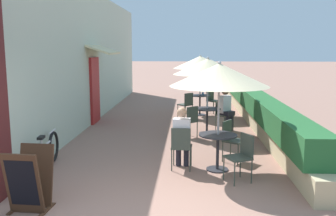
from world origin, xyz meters
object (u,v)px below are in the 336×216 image
at_px(cafe_chair_mid_left, 190,119).
at_px(seated_patron_mid_right, 226,107).
at_px(patio_umbrella_mid, 208,66).
at_px(bicycle_leaning, 46,152).
at_px(patio_umbrella_near, 219,75).
at_px(cafe_chair_near_left, 231,137).
at_px(patio_table_far, 200,101).
at_px(cafe_chair_near_back, 242,154).
at_px(cafe_chair_near_right, 181,145).
at_px(patio_table_mid, 207,116).
at_px(coffee_cup_far, 203,93).
at_px(patio_umbrella_far, 200,62).
at_px(cafe_chair_far_left, 212,99).
at_px(menu_board, 30,180).
at_px(seated_patron_near_right, 182,135).
at_px(cafe_chair_mid_right, 223,113).
at_px(cafe_chair_far_right, 187,103).
at_px(patio_table_near, 218,145).

bearing_deg(cafe_chair_mid_left, seated_patron_mid_right, 1.65).
xyz_separation_m(patio_umbrella_mid, cafe_chair_mid_left, (-0.49, -0.53, -1.38)).
bearing_deg(bicycle_leaning, patio_umbrella_near, -2.54).
relative_size(cafe_chair_near_left, patio_table_far, 1.16).
distance_m(patio_umbrella_mid, seated_patron_mid_right, 1.41).
bearing_deg(cafe_chair_near_back, seated_patron_mid_right, -27.67).
height_order(cafe_chair_near_right, patio_umbrella_mid, patio_umbrella_mid).
distance_m(patio_table_mid, coffee_cup_far, 3.09).
bearing_deg(seated_patron_mid_right, cafe_chair_near_right, 30.22).
bearing_deg(seated_patron_mid_right, patio_umbrella_mid, -2.83).
bearing_deg(cafe_chair_near_back, patio_umbrella_near, 6.10).
relative_size(patio_umbrella_mid, patio_umbrella_far, 1.00).
bearing_deg(patio_umbrella_near, coffee_cup_far, 90.66).
relative_size(patio_table_mid, cafe_chair_far_left, 0.86).
bearing_deg(cafe_chair_far_left, patio_umbrella_near, 44.57).
bearing_deg(patio_table_far, menu_board, -108.74).
xyz_separation_m(cafe_chair_near_back, patio_umbrella_mid, (-0.44, 3.77, 1.38)).
bearing_deg(patio_table_far, cafe_chair_near_back, -85.23).
bearing_deg(seated_patron_near_right, bicycle_leaning, -171.62).
relative_size(cafe_chair_near_right, cafe_chair_mid_right, 1.00).
distance_m(cafe_chair_near_back, cafe_chair_mid_left, 3.37).
height_order(patio_table_mid, patio_umbrella_mid, patio_umbrella_mid).
xyz_separation_m(patio_umbrella_mid, patio_table_far, (-0.12, 2.95, -1.38)).
distance_m(patio_table_far, cafe_chair_far_right, 0.72).
xyz_separation_m(patio_umbrella_near, cafe_chair_mid_left, (-0.55, 2.63, -1.38)).
xyz_separation_m(patio_table_far, bicycle_leaning, (-3.24, -6.24, -0.18)).
bearing_deg(patio_table_mid, cafe_chair_mid_right, 47.34).
relative_size(patio_umbrella_far, cafe_chair_far_left, 2.49).
relative_size(cafe_chair_near_left, seated_patron_mid_right, 0.70).
height_order(patio_table_mid, cafe_chair_far_left, cafe_chair_far_left).
distance_m(cafe_chair_near_back, cafe_chair_mid_right, 4.30).
relative_size(patio_table_near, bicycle_leaning, 0.45).
height_order(seated_patron_mid_right, cafe_chair_far_right, seated_patron_mid_right).
xyz_separation_m(cafe_chair_near_right, coffee_cup_far, (0.65, 6.27, 0.25)).
bearing_deg(cafe_chair_far_right, coffee_cup_far, 6.72).
relative_size(cafe_chair_mid_right, seated_patron_mid_right, 0.70).
bearing_deg(bicycle_leaning, cafe_chair_far_left, 56.63).
bearing_deg(patio_table_far, patio_table_near, -88.34).
bearing_deg(coffee_cup_far, patio_umbrella_mid, -89.80).
bearing_deg(cafe_chair_near_left, patio_table_near, 6.10).
distance_m(patio_umbrella_mid, cafe_chair_far_left, 3.77).
xyz_separation_m(patio_umbrella_near, patio_table_far, (-0.18, 6.11, -1.38)).
distance_m(cafe_chair_far_left, cafe_chair_far_right, 1.44).
height_order(cafe_chair_near_left, coffee_cup_far, cafe_chair_near_left).
relative_size(seated_patron_near_right, cafe_chair_far_right, 1.44).
distance_m(cafe_chair_mid_right, menu_board, 6.63).
xyz_separation_m(patio_table_near, patio_umbrella_far, (-0.18, 6.11, 1.38)).
distance_m(patio_umbrella_mid, cafe_chair_mid_right, 1.56).
bearing_deg(seated_patron_near_right, patio_umbrella_near, -2.83).
xyz_separation_m(coffee_cup_far, menu_board, (-2.86, -8.26, -0.30)).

